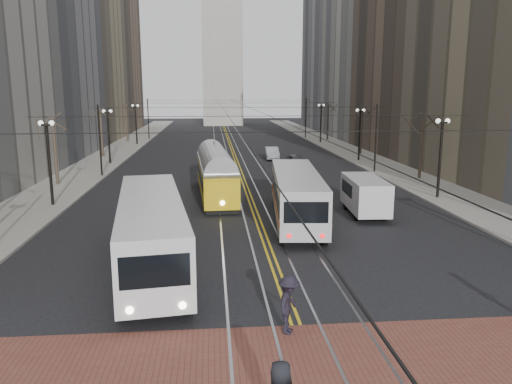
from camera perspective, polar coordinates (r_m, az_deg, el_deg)
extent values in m
plane|color=black|center=(18.44, 4.09, -13.59)|extent=(260.00, 260.00, 0.00)
cube|color=gray|center=(63.16, -16.27, 4.00)|extent=(5.00, 140.00, 0.15)
cube|color=gray|center=(64.45, 10.97, 4.39)|extent=(5.00, 140.00, 0.15)
cube|color=brown|center=(14.97, 6.66, -20.00)|extent=(25.00, 6.00, 0.01)
cube|color=gray|center=(62.03, -2.51, 4.25)|extent=(4.80, 130.00, 0.02)
cube|color=gold|center=(62.03, -2.51, 4.26)|extent=(0.42, 130.00, 0.01)
cube|color=slate|center=(67.12, -26.25, 18.23)|extent=(16.00, 20.00, 34.00)
cube|color=brown|center=(105.68, -18.37, 17.56)|extent=(16.00, 20.00, 40.00)
cube|color=brown|center=(69.18, 20.14, 18.46)|extent=(16.00, 20.00, 34.00)
cube|color=slate|center=(107.00, 10.78, 17.84)|extent=(16.00, 20.00, 40.00)
cylinder|color=black|center=(36.52, -22.51, 2.73)|extent=(0.20, 0.20, 5.60)
cylinder|color=black|center=(55.79, -16.47, 5.87)|extent=(0.20, 0.20, 5.60)
cylinder|color=black|center=(75.44, -13.54, 7.37)|extent=(0.20, 0.20, 5.60)
cylinder|color=black|center=(38.53, 20.27, 3.31)|extent=(0.20, 0.20, 5.60)
cylinder|color=black|center=(57.13, 11.74, 6.22)|extent=(0.20, 0.20, 5.60)
cylinder|color=black|center=(76.44, 7.42, 7.64)|extent=(0.20, 0.20, 5.60)
cylinder|color=#382D23|center=(44.69, -21.96, 4.23)|extent=(0.28, 0.28, 5.60)
cylinder|color=#382D23|center=(62.05, -17.23, 6.35)|extent=(0.28, 0.28, 5.60)
cylinder|color=#382D23|center=(79.70, -14.56, 7.52)|extent=(0.28, 0.28, 5.60)
cylinder|color=#382D23|center=(46.58, 18.34, 4.74)|extent=(0.28, 0.28, 5.60)
cylinder|color=#382D23|center=(63.43, 11.92, 6.72)|extent=(0.28, 0.28, 5.60)
cylinder|color=#382D23|center=(80.77, 8.20, 7.82)|extent=(0.28, 0.28, 5.60)
cylinder|color=black|center=(61.52, -3.98, 9.78)|extent=(0.03, 120.00, 0.03)
cylinder|color=black|center=(61.65, -1.15, 9.81)|extent=(0.03, 120.00, 0.03)
cylinder|color=black|center=(47.79, -17.41, 5.56)|extent=(0.16, 0.16, 6.60)
cylinder|color=black|center=(83.22, -12.21, 8.13)|extent=(0.16, 0.16, 6.60)
cylinder|color=black|center=(49.25, 13.54, 5.92)|extent=(0.16, 0.16, 6.60)
cylinder|color=black|center=(84.07, 5.71, 8.36)|extent=(0.16, 0.16, 6.60)
cube|color=silver|center=(22.72, -11.86, -4.65)|extent=(4.32, 12.94, 3.18)
cube|color=yellow|center=(37.33, -4.63, 1.66)|extent=(3.00, 12.47, 2.91)
cube|color=#B8B8B8|center=(30.02, 4.64, -0.63)|extent=(3.56, 11.84, 3.04)
cube|color=silver|center=(32.50, 12.34, -0.53)|extent=(2.35, 5.47, 2.37)
imported|color=#383A3F|center=(51.83, 4.56, 3.56)|extent=(2.17, 4.23, 1.38)
imported|color=#9B9EA2|center=(58.13, 1.81, 4.46)|extent=(1.61, 4.29, 1.40)
imported|color=black|center=(16.63, 3.78, -12.71)|extent=(1.18, 1.46, 1.97)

